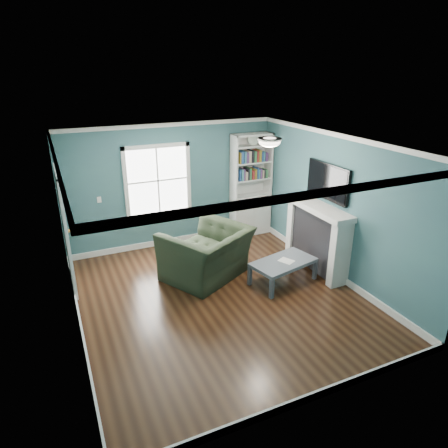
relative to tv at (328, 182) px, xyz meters
name	(u,v)px	position (x,y,z in m)	size (l,w,h in m)	color
floor	(220,298)	(-2.20, -0.20, -1.72)	(5.00, 5.00, 0.00)	black
room_walls	(220,210)	(-2.20, -0.20, -0.14)	(5.00, 5.00, 5.00)	#365A67
trim	(220,230)	(-2.20, -0.20, -0.49)	(4.50, 5.00, 2.60)	white
window	(158,181)	(-2.50, 2.29, -0.27)	(1.40, 0.06, 1.50)	white
bookshelf	(250,195)	(-0.43, 2.10, -0.80)	(0.90, 0.35, 2.31)	silver
fireplace	(317,238)	(-0.12, 0.00, -1.09)	(0.44, 1.58, 1.30)	black
tv	(328,182)	(0.00, 0.00, 0.00)	(0.06, 1.10, 0.65)	black
door	(65,231)	(-4.42, 1.20, -0.65)	(0.12, 0.98, 2.17)	silver
ceiling_fixture	(270,141)	(-1.30, -0.10, 0.82)	(0.38, 0.38, 0.15)	white
light_switch	(99,200)	(-3.70, 2.28, -0.52)	(0.08, 0.01, 0.12)	white
recliner	(207,246)	(-2.13, 0.57, -1.10)	(1.43, 0.93, 1.25)	black
coffee_table	(283,264)	(-0.95, -0.17, -1.36)	(1.26, 0.87, 0.42)	#4B505A
paper_sheet	(286,261)	(-0.90, -0.19, -1.31)	(0.20, 0.25, 0.00)	white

